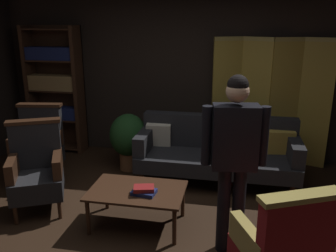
# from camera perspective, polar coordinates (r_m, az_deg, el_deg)

# --- Properties ---
(ground_plane) EXTENTS (10.00, 10.00, 0.00)m
(ground_plane) POSITION_cam_1_polar(r_m,az_deg,el_deg) (3.83, -2.38, -17.25)
(ground_plane) COLOR black
(back_wall) EXTENTS (7.20, 0.10, 2.80)m
(back_wall) POSITION_cam_1_polar(r_m,az_deg,el_deg) (5.63, 3.24, 9.21)
(back_wall) COLOR black
(back_wall) RESTS_ON ground_plane
(folding_screen) EXTENTS (1.71, 0.24, 1.90)m
(folding_screen) POSITION_cam_1_polar(r_m,az_deg,el_deg) (5.49, 15.96, 3.99)
(folding_screen) COLOR #B29338
(folding_screen) RESTS_ON ground_plane
(bookshelf) EXTENTS (0.90, 0.32, 2.05)m
(bookshelf) POSITION_cam_1_polar(r_m,az_deg,el_deg) (6.12, -17.66, 5.99)
(bookshelf) COLOR #382114
(bookshelf) RESTS_ON ground_plane
(velvet_couch) EXTENTS (2.12, 0.78, 0.88)m
(velvet_couch) POSITION_cam_1_polar(r_m,az_deg,el_deg) (4.85, 7.89, -3.81)
(velvet_couch) COLOR #382114
(velvet_couch) RESTS_ON ground_plane
(coffee_table) EXTENTS (1.00, 0.64, 0.42)m
(coffee_table) POSITION_cam_1_polar(r_m,az_deg,el_deg) (3.84, -4.98, -10.75)
(coffee_table) COLOR #382114
(coffee_table) RESTS_ON ground_plane
(armchair_gilt_accent) EXTENTS (0.77, 0.77, 1.04)m
(armchair_gilt_accent) POSITION_cam_1_polar(r_m,az_deg,el_deg) (2.94, 17.71, -18.46)
(armchair_gilt_accent) COLOR tan
(armchair_gilt_accent) RESTS_ON ground_plane
(armchair_wing_left) EXTENTS (0.77, 0.77, 1.04)m
(armchair_wing_left) POSITION_cam_1_polar(r_m,az_deg,el_deg) (4.36, -20.32, -6.60)
(armchair_wing_left) COLOR #382114
(armchair_wing_left) RESTS_ON ground_plane
(armchair_wing_right) EXTENTS (0.66, 0.66, 1.04)m
(armchair_wing_right) POSITION_cam_1_polar(r_m,az_deg,el_deg) (5.15, -20.02, -2.99)
(armchair_wing_right) COLOR #382114
(armchair_wing_right) RESTS_ON ground_plane
(standing_figure) EXTENTS (0.58, 0.27, 1.70)m
(standing_figure) POSITION_cam_1_polar(r_m,az_deg,el_deg) (3.23, 10.57, -3.85)
(standing_figure) COLOR black
(standing_figure) RESTS_ON ground_plane
(potted_plant) EXTENTS (0.55, 0.55, 0.84)m
(potted_plant) POSITION_cam_1_polar(r_m,az_deg,el_deg) (5.20, -6.36, -1.89)
(potted_plant) COLOR brown
(potted_plant) RESTS_ON ground_plane
(book_navy_cloth) EXTENTS (0.26, 0.20, 0.04)m
(book_navy_cloth) POSITION_cam_1_polar(r_m,az_deg,el_deg) (3.72, -3.88, -10.52)
(book_navy_cloth) COLOR navy
(book_navy_cloth) RESTS_ON coffee_table
(book_red_leather) EXTENTS (0.24, 0.19, 0.04)m
(book_red_leather) POSITION_cam_1_polar(r_m,az_deg,el_deg) (3.70, -3.89, -9.96)
(book_red_leather) COLOR maroon
(book_red_leather) RESTS_ON book_navy_cloth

